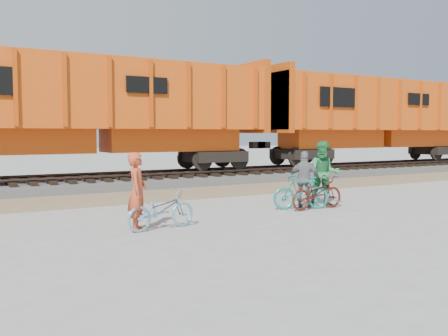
% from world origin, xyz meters
% --- Properties ---
extents(ground, '(120.00, 120.00, 0.00)m').
position_xyz_m(ground, '(0.00, 0.00, 0.00)').
color(ground, '#9E9E99').
rests_on(ground, ground).
extents(gravel_strip, '(120.00, 3.00, 0.02)m').
position_xyz_m(gravel_strip, '(0.00, 5.50, 0.01)').
color(gravel_strip, '#8D7457').
rests_on(gravel_strip, ground).
extents(ballast_bed, '(120.00, 4.00, 0.30)m').
position_xyz_m(ballast_bed, '(0.00, 9.00, 0.15)').
color(ballast_bed, slate).
rests_on(ballast_bed, ground).
extents(track, '(120.00, 2.60, 0.24)m').
position_xyz_m(track, '(0.00, 9.00, 0.47)').
color(track, black).
rests_on(track, ballast_bed).
extents(hopper_car_center, '(14.00, 3.13, 4.65)m').
position_xyz_m(hopper_car_center, '(-2.02, 9.00, 3.01)').
color(hopper_car_center, black).
rests_on(hopper_car_center, track).
extents(hopper_car_right, '(14.00, 3.13, 4.65)m').
position_xyz_m(hopper_car_right, '(12.98, 9.00, 3.01)').
color(hopper_car_right, black).
rests_on(hopper_car_right, track).
extents(bicycle_blue, '(1.71, 0.80, 0.86)m').
position_xyz_m(bicycle_blue, '(-3.27, 0.07, 0.43)').
color(bicycle_blue, '#699EB9').
rests_on(bicycle_blue, ground).
extents(bicycle_teal, '(1.63, 0.98, 0.95)m').
position_xyz_m(bicycle_teal, '(1.17, 0.76, 0.47)').
color(bicycle_teal, teal).
rests_on(bicycle_teal, ground).
extents(bicycle_maroon, '(1.75, 0.65, 0.91)m').
position_xyz_m(bicycle_maroon, '(1.53, 0.53, 0.46)').
color(bicycle_maroon, '#521C16').
rests_on(bicycle_maroon, ground).
extents(person_solo, '(0.64, 0.73, 1.68)m').
position_xyz_m(person_solo, '(-3.77, 0.17, 0.84)').
color(person_solo, '#BB4325').
rests_on(person_solo, ground).
extents(person_man, '(1.14, 1.10, 1.86)m').
position_xyz_m(person_man, '(2.17, 0.96, 0.93)').
color(person_man, '#277A42').
rests_on(person_man, ground).
extents(person_woman, '(0.92, 0.95, 1.59)m').
position_xyz_m(person_woman, '(1.43, 0.93, 0.79)').
color(person_woman, slate).
rests_on(person_woman, ground).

